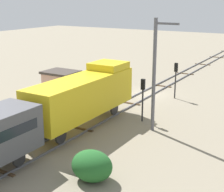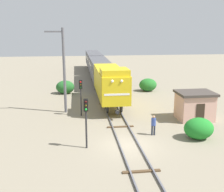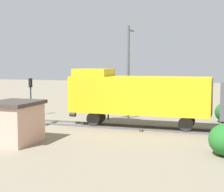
{
  "view_description": "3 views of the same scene",
  "coord_description": "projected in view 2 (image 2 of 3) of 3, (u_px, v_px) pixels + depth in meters",
  "views": [
    {
      "loc": [
        -15.45,
        33.0,
        10.04
      ],
      "look_at": [
        0.21,
        7.06,
        1.46
      ],
      "focal_mm": 55.0,
      "sensor_mm": 36.0,
      "label": 1
    },
    {
      "loc": [
        -3.85,
        -19.48,
        8.6
      ],
      "look_at": [
        -0.08,
        9.32,
        1.65
      ],
      "focal_mm": 45.0,
      "sensor_mm": 36.0,
      "label": 2
    },
    {
      "loc": [
        26.26,
        18.5,
        5.1
      ],
      "look_at": [
        -1.31,
        9.15,
        2.42
      ],
      "focal_mm": 55.0,
      "sensor_mm": 36.0,
      "label": 3
    }
  ],
  "objects": [
    {
      "name": "bush_far",
      "position": [
        65.0,
        87.0,
        38.19
      ],
      "size": [
        2.48,
        2.03,
        1.8
      ],
      "primitive_type": "ellipsoid",
      "color": "#225D26",
      "rests_on": "ground"
    },
    {
      "name": "passenger_car_leading",
      "position": [
        100.0,
        68.0,
        44.8
      ],
      "size": [
        2.84,
        14.0,
        3.66
      ],
      "color": "#4C4C51",
      "rests_on": "railway_track"
    },
    {
      "name": "traffic_signal_near",
      "position": [
        86.0,
        114.0,
        20.23
      ],
      "size": [
        0.32,
        0.34,
        3.75
      ],
      "color": "#262628",
      "rests_on": "ground"
    },
    {
      "name": "railway_track",
      "position": [
        129.0,
        145.0,
        21.25
      ],
      "size": [
        2.4,
        98.42,
        0.16
      ],
      "color": "#595960",
      "rests_on": "ground"
    },
    {
      "name": "locomotive",
      "position": [
        110.0,
        82.0,
        31.88
      ],
      "size": [
        2.9,
        11.6,
        4.6
      ],
      "color": "gold",
      "rests_on": "railway_track"
    },
    {
      "name": "worker_near_track",
      "position": [
        153.0,
        124.0,
        23.13
      ],
      "size": [
        0.38,
        0.38,
        1.7
      ],
      "rotation": [
        0.0,
        0.0,
        5.03
      ],
      "color": "#262B38",
      "rests_on": "ground"
    },
    {
      "name": "bush_near",
      "position": [
        199.0,
        128.0,
        22.4
      ],
      "size": [
        2.38,
        1.95,
        1.73
      ],
      "primitive_type": "ellipsoid",
      "color": "#1E7A26",
      "rests_on": "ground"
    },
    {
      "name": "ground_plane",
      "position": [
        129.0,
        145.0,
        21.27
      ],
      "size": [
        147.64,
        147.64,
        0.0
      ],
      "primitive_type": "plane",
      "color": "gray"
    },
    {
      "name": "catenary_mast",
      "position": [
        64.0,
        69.0,
        28.72
      ],
      "size": [
        1.94,
        0.28,
        8.75
      ],
      "color": "#595960",
      "rests_on": "ground"
    },
    {
      "name": "passenger_car_trailing",
      "position": [
        94.0,
        59.0,
        58.88
      ],
      "size": [
        2.84,
        14.0,
        3.66
      ],
      "color": "#4C4C51",
      "rests_on": "railway_track"
    },
    {
      "name": "bush_mid",
      "position": [
        148.0,
        85.0,
        39.72
      ],
      "size": [
        2.49,
        2.03,
        1.81
      ],
      "primitive_type": "ellipsoid",
      "color": "#236826",
      "rests_on": "ground"
    },
    {
      "name": "traffic_signal_mid",
      "position": [
        81.0,
        91.0,
        28.01
      ],
      "size": [
        0.32,
        0.34,
        3.69
      ],
      "color": "#262628",
      "rests_on": "ground"
    },
    {
      "name": "relay_hut",
      "position": [
        195.0,
        105.0,
        27.16
      ],
      "size": [
        3.5,
        2.9,
        2.74
      ],
      "color": "#D19E8C",
      "rests_on": "ground"
    }
  ]
}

